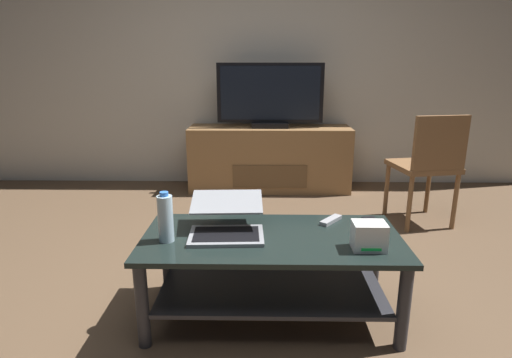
% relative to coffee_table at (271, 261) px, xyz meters
% --- Properties ---
extents(ground_plane, '(7.68, 7.68, 0.00)m').
position_rel_coffee_table_xyz_m(ground_plane, '(-0.14, 0.07, -0.31)').
color(ground_plane, brown).
extents(back_wall, '(6.40, 0.12, 2.80)m').
position_rel_coffee_table_xyz_m(back_wall, '(-0.14, 2.56, 1.09)').
color(back_wall, beige).
rests_on(back_wall, ground).
extents(coffee_table, '(1.27, 0.60, 0.44)m').
position_rel_coffee_table_xyz_m(coffee_table, '(0.00, 0.00, 0.00)').
color(coffee_table, black).
rests_on(coffee_table, ground).
extents(media_cabinet, '(1.60, 0.46, 0.64)m').
position_rel_coffee_table_xyz_m(media_cabinet, '(0.02, 2.24, 0.01)').
color(media_cabinet, olive).
rests_on(media_cabinet, ground).
extents(television, '(1.03, 0.20, 0.62)m').
position_rel_coffee_table_xyz_m(television, '(0.02, 2.21, 0.63)').
color(television, black).
rests_on(television, media_cabinet).
extents(dining_chair, '(0.51, 0.51, 0.89)m').
position_rel_coffee_table_xyz_m(dining_chair, '(1.24, 1.26, 0.21)').
color(dining_chair, brown).
rests_on(dining_chair, ground).
extents(laptop, '(0.38, 0.40, 0.16)m').
position_rel_coffee_table_xyz_m(laptop, '(-0.22, 0.04, 0.20)').
color(laptop, gray).
rests_on(laptop, coffee_table).
extents(router_box, '(0.15, 0.11, 0.13)m').
position_rel_coffee_table_xyz_m(router_box, '(0.44, -0.14, 0.20)').
color(router_box, white).
rests_on(router_box, coffee_table).
extents(water_bottle_near, '(0.07, 0.07, 0.25)m').
position_rel_coffee_table_xyz_m(water_bottle_near, '(-0.50, -0.06, 0.25)').
color(water_bottle_near, silver).
rests_on(water_bottle_near, coffee_table).
extents(cell_phone, '(0.10, 0.15, 0.01)m').
position_rel_coffee_table_xyz_m(cell_phone, '(0.55, 0.19, 0.14)').
color(cell_phone, black).
rests_on(cell_phone, coffee_table).
extents(tv_remote, '(0.14, 0.15, 0.02)m').
position_rel_coffee_table_xyz_m(tv_remote, '(0.32, 0.19, 0.15)').
color(tv_remote, '#99999E').
rests_on(tv_remote, coffee_table).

